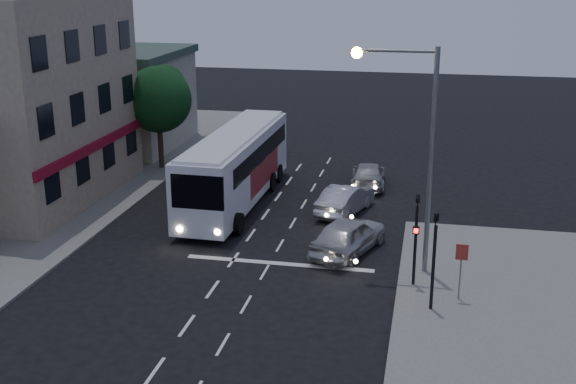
% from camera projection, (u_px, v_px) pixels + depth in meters
% --- Properties ---
extents(ground, '(120.00, 120.00, 0.00)m').
position_uv_depth(ground, '(220.00, 279.00, 28.83)').
color(ground, black).
extents(sidewalk_far, '(12.00, 50.00, 0.12)m').
position_uv_depth(sidewalk_far, '(30.00, 197.00, 38.76)').
color(sidewalk_far, slate).
rests_on(sidewalk_far, ground).
extents(road_markings, '(8.00, 30.55, 0.01)m').
position_uv_depth(road_markings, '(270.00, 251.00, 31.68)').
color(road_markings, silver).
rests_on(road_markings, ground).
extents(tour_bus, '(2.98, 12.53, 3.83)m').
position_uv_depth(tour_bus, '(235.00, 166.00, 37.33)').
color(tour_bus, white).
rests_on(tour_bus, ground).
extents(car_suv, '(3.31, 5.07, 1.60)m').
position_uv_depth(car_suv, '(348.00, 235.00, 31.25)').
color(car_suv, silver).
rests_on(car_suv, ground).
extents(car_sedan_a, '(2.67, 4.64, 1.45)m').
position_uv_depth(car_sedan_a, '(345.00, 199.00, 36.28)').
color(car_sedan_a, silver).
rests_on(car_sedan_a, ground).
extents(car_sedan_b, '(2.16, 4.67, 1.32)m').
position_uv_depth(car_sedan_b, '(368.00, 175.00, 40.80)').
color(car_sedan_b, '#A5A5A5').
rests_on(car_sedan_b, ground).
extents(traffic_signal_main, '(0.25, 0.35, 4.10)m').
position_uv_depth(traffic_signal_main, '(416.00, 229.00, 27.39)').
color(traffic_signal_main, black).
rests_on(traffic_signal_main, sidewalk_near).
extents(traffic_signal_side, '(0.18, 0.15, 4.10)m').
position_uv_depth(traffic_signal_side, '(434.00, 249.00, 25.41)').
color(traffic_signal_side, black).
rests_on(traffic_signal_side, sidewalk_near).
extents(regulatory_sign, '(0.45, 0.12, 2.20)m').
position_uv_depth(regulatory_sign, '(461.00, 263.00, 26.36)').
color(regulatory_sign, slate).
rests_on(regulatory_sign, sidewalk_near).
extents(streetlight, '(3.32, 0.44, 9.00)m').
position_uv_depth(streetlight, '(415.00, 135.00, 27.77)').
color(streetlight, slate).
rests_on(streetlight, sidewalk_near).
extents(main_building, '(10.12, 12.00, 11.00)m').
position_uv_depth(main_building, '(3.00, 103.00, 37.41)').
color(main_building, gray).
rests_on(main_building, sidewalk_far).
extents(low_building_north, '(9.40, 9.40, 6.50)m').
position_uv_depth(low_building_north, '(112.00, 97.00, 49.07)').
color(low_building_north, gray).
rests_on(low_building_north, sidewalk_far).
extents(street_tree, '(4.00, 4.00, 6.20)m').
position_uv_depth(street_tree, '(158.00, 96.00, 43.08)').
color(street_tree, black).
rests_on(street_tree, sidewalk_far).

